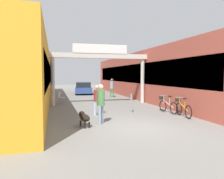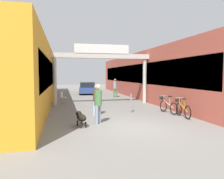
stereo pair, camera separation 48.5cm
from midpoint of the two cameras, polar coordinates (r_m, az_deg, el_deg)
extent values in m
plane|color=gray|center=(9.16, 5.01, -9.77)|extent=(80.00, 80.00, 0.00)
cube|color=gold|center=(19.46, -21.10, 3.30)|extent=(3.00, 26.00, 4.11)
cube|color=black|center=(19.37, -16.75, 4.01)|extent=(0.04, 23.40, 1.65)
cube|color=#B25142|center=(21.01, 7.82, 3.55)|extent=(3.00, 26.00, 4.11)
cube|color=black|center=(20.48, 4.00, 4.14)|extent=(0.04, 23.40, 1.65)
cylinder|color=beige|center=(15.72, -16.10, 1.95)|extent=(0.28, 0.28, 3.35)
cylinder|color=beige|center=(16.98, 7.15, 2.20)|extent=(0.28, 0.28, 3.35)
cube|color=beige|center=(16.07, -4.06, 8.73)|extent=(7.40, 0.44, 0.35)
cube|color=white|center=(15.92, -3.93, 10.57)|extent=(3.96, 0.10, 0.64)
cylinder|color=#8C9EB2|center=(9.57, -4.70, -6.69)|extent=(0.20, 0.20, 0.81)
cylinder|color=#8C9EB2|center=(9.78, -4.06, -6.46)|extent=(0.20, 0.20, 0.81)
cylinder|color=#4C7F47|center=(9.57, -4.40, -2.20)|extent=(0.48, 0.48, 0.67)
sphere|color=beige|center=(9.53, -4.41, 0.68)|extent=(0.32, 0.32, 0.23)
cylinder|color=#A5BFE0|center=(11.73, -5.68, -4.90)|extent=(0.15, 0.15, 0.75)
cylinder|color=#A5BFE0|center=(11.78, -4.54, -4.86)|extent=(0.15, 0.15, 0.75)
cylinder|color=#99332D|center=(11.67, -5.13, -1.57)|extent=(0.35, 0.35, 0.62)
sphere|color=beige|center=(11.64, -5.14, 0.61)|extent=(0.22, 0.22, 0.21)
cylinder|color=#4C7F47|center=(21.04, -1.04, -0.89)|extent=(0.18, 0.18, 0.83)
cylinder|color=#4C7F47|center=(21.01, -0.39, -0.90)|extent=(0.18, 0.18, 0.83)
cylinder|color=#8C9EB2|center=(20.98, -0.72, 1.18)|extent=(0.44, 0.44, 0.69)
sphere|color=#8C664C|center=(20.96, -0.72, 2.52)|extent=(0.31, 0.31, 0.24)
ellipsoid|color=black|center=(9.16, -8.64, -7.32)|extent=(0.50, 0.80, 0.30)
sphere|color=black|center=(9.45, -9.38, -6.34)|extent=(0.31, 0.31, 0.25)
sphere|color=white|center=(9.37, -9.13, -7.17)|extent=(0.22, 0.22, 0.18)
cylinder|color=black|center=(9.38, -9.68, -8.73)|extent=(0.09, 0.09, 0.24)
cylinder|color=black|center=(9.45, -8.55, -8.63)|extent=(0.09, 0.09, 0.24)
cylinder|color=black|center=(8.98, -8.70, -9.30)|extent=(0.09, 0.09, 0.24)
cylinder|color=black|center=(9.05, -7.52, -9.19)|extent=(0.09, 0.09, 0.24)
torus|color=black|center=(12.21, 15.99, -4.87)|extent=(0.12, 0.67, 0.67)
torus|color=black|center=(11.30, 18.17, -5.61)|extent=(0.12, 0.67, 0.67)
cube|color=gold|center=(11.72, 17.06, -4.36)|extent=(0.14, 0.94, 0.34)
cylinder|color=gold|center=(11.59, 17.34, -3.36)|extent=(0.04, 0.04, 0.42)
cube|color=black|center=(11.56, 17.36, -2.28)|extent=(0.12, 0.23, 0.05)
cylinder|color=gold|center=(12.10, 16.14, -3.14)|extent=(0.04, 0.04, 0.46)
cylinder|color=gray|center=(12.07, 16.16, -2.00)|extent=(0.46, 0.08, 0.03)
cube|color=#332D28|center=(12.27, 15.76, -2.66)|extent=(0.26, 0.22, 0.20)
torus|color=black|center=(13.15, 12.12, -4.19)|extent=(0.13, 0.67, 0.67)
torus|color=black|center=(12.32, 14.78, -4.77)|extent=(0.13, 0.67, 0.67)
cube|color=beige|center=(12.71, 13.42, -3.67)|extent=(0.15, 0.94, 0.34)
cylinder|color=beige|center=(12.58, 13.75, -2.74)|extent=(0.04, 0.04, 0.42)
cube|color=black|center=(12.56, 13.77, -1.74)|extent=(0.13, 0.23, 0.05)
cylinder|color=beige|center=(13.05, 12.29, -2.57)|extent=(0.04, 0.04, 0.46)
cylinder|color=gray|center=(13.03, 12.31, -1.52)|extent=(0.46, 0.08, 0.03)
cube|color=#332D28|center=(13.21, 11.81, -2.14)|extent=(0.26, 0.23, 0.20)
cylinder|color=gray|center=(12.59, 3.94, -3.73)|extent=(0.10, 0.10, 0.99)
sphere|color=gray|center=(12.53, 3.95, -1.35)|extent=(0.10, 0.10, 0.10)
cylinder|color=gray|center=(16.73, -13.08, -2.87)|extent=(0.04, 0.04, 0.45)
cylinder|color=gray|center=(16.43, -13.58, -3.00)|extent=(0.04, 0.04, 0.45)
cylinder|color=gray|center=(16.88, -14.12, -2.83)|extent=(0.04, 0.04, 0.45)
cylinder|color=gray|center=(16.58, -14.64, -2.96)|extent=(0.04, 0.04, 0.45)
cube|color=silver|center=(16.63, -13.87, -2.08)|extent=(0.54, 0.54, 0.04)
cube|color=silver|center=(16.69, -14.44, -1.31)|extent=(0.22, 0.37, 0.40)
cube|color=#2D478C|center=(24.93, -8.09, -0.04)|extent=(2.12, 4.15, 0.60)
cube|color=#1E2328|center=(24.75, -8.10, 1.27)|extent=(1.78, 2.34, 0.55)
cylinder|color=black|center=(26.38, -9.90, -0.24)|extent=(0.26, 0.62, 0.60)
cylinder|color=black|center=(26.42, -6.45, -0.20)|extent=(0.26, 0.62, 0.60)
cylinder|color=black|center=(23.49, -9.93, -0.74)|extent=(0.26, 0.62, 0.60)
cylinder|color=black|center=(23.53, -6.06, -0.69)|extent=(0.26, 0.62, 0.60)
camera|label=1|loc=(0.24, -91.09, -0.07)|focal=35.00mm
camera|label=2|loc=(0.24, 88.91, 0.07)|focal=35.00mm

